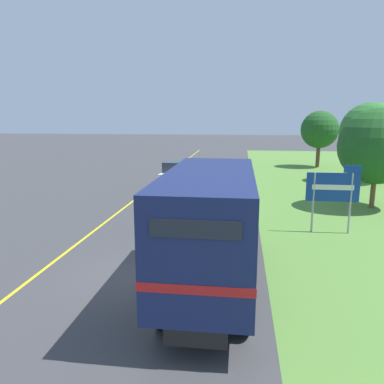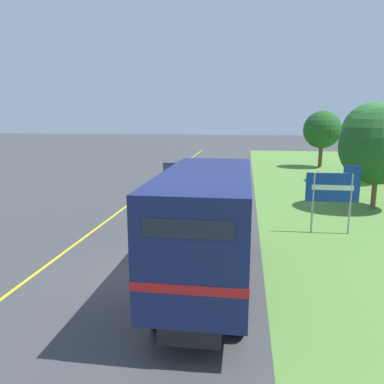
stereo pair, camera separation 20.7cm
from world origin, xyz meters
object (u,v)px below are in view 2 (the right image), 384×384
highway_sign (333,189)px  roadside_tree_near (378,146)px  roadside_tree_mid (373,132)px  roadside_tree_far (322,130)px  horse_trailer_truck (209,220)px  lead_car_white (177,174)px

highway_sign → roadside_tree_near: size_ratio=0.54×
roadside_tree_mid → roadside_tree_far: size_ratio=1.09×
roadside_tree_near → roadside_tree_far: bearing=88.7°
roadside_tree_mid → roadside_tree_far: (-2.05, 8.89, -0.09)m
roadside_tree_mid → highway_sign: bearing=-112.4°
highway_sign → roadside_tree_mid: 15.44m
horse_trailer_truck → lead_car_white: size_ratio=2.03×
highway_sign → roadside_tree_near: 6.35m
horse_trailer_truck → roadside_tree_mid: roadside_tree_mid is taller
lead_car_white → highway_sign: 13.51m
horse_trailer_truck → roadside_tree_near: (8.22, 10.99, 1.46)m
horse_trailer_truck → lead_car_white: bearing=103.6°
lead_car_white → highway_sign: highway_sign is taller
roadside_tree_near → roadside_tree_far: (0.40, 17.89, 0.33)m
roadside_tree_near → roadside_tree_far: roadside_tree_far is taller
highway_sign → roadside_tree_mid: roadside_tree_mid is taller
highway_sign → horse_trailer_truck: bearing=-129.7°
horse_trailer_truck → lead_car_white: horse_trailer_truck is taller
lead_car_white → roadside_tree_far: bearing=45.6°
highway_sign → roadside_tree_far: size_ratio=0.53×
roadside_tree_mid → roadside_tree_far: bearing=103.0°
horse_trailer_truck → roadside_tree_far: bearing=73.4°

